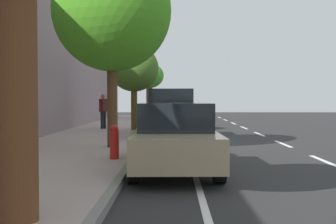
# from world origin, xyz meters

# --- Properties ---
(ground) EXTENTS (68.91, 68.91, 0.00)m
(ground) POSITION_xyz_m (0.00, 0.00, 0.00)
(ground) COLOR #292929
(sidewalk) EXTENTS (3.95, 43.07, 0.15)m
(sidewalk) POSITION_xyz_m (3.88, 0.00, 0.07)
(sidewalk) COLOR #AB958F
(sidewalk) RESTS_ON ground
(curb_edge) EXTENTS (0.16, 43.07, 0.15)m
(curb_edge) POSITION_xyz_m (1.82, 0.00, 0.07)
(curb_edge) COLOR gray
(curb_edge) RESTS_ON ground
(lane_stripe_centre) EXTENTS (0.14, 40.00, 0.01)m
(lane_stripe_centre) POSITION_xyz_m (-3.09, -1.54, 0.00)
(lane_stripe_centre) COLOR white
(lane_stripe_centre) RESTS_ON ground
(lane_stripe_bike_edge) EXTENTS (0.12, 43.07, 0.01)m
(lane_stripe_bike_edge) POSITION_xyz_m (0.35, 0.00, 0.00)
(lane_stripe_bike_edge) COLOR white
(lane_stripe_bike_edge) RESTS_ON ground
(building_facade) EXTENTS (0.50, 43.07, 6.05)m
(building_facade) POSITION_xyz_m (6.11, 0.00, 3.02)
(building_facade) COLOR gray
(building_facade) RESTS_ON ground
(parked_sedan_white_nearest) EXTENTS (1.99, 4.47, 1.52)m
(parked_sedan_white_nearest) POSITION_xyz_m (0.88, -14.17, 0.75)
(parked_sedan_white_nearest) COLOR white
(parked_sedan_white_nearest) RESTS_ON ground
(parked_suv_black_second) EXTENTS (2.02, 4.73, 1.99)m
(parked_suv_black_second) POSITION_xyz_m (0.89, -1.60, 1.03)
(parked_suv_black_second) COLOR black
(parked_suv_black_second) RESTS_ON ground
(parked_sedan_tan_mid) EXTENTS (1.93, 4.44, 1.52)m
(parked_sedan_tan_mid) POSITION_xyz_m (0.79, 6.30, 0.75)
(parked_sedan_tan_mid) COLOR tan
(parked_sedan_tan_mid) RESTS_ON ground
(bicycle_at_curb) EXTENTS (1.61, 0.77, 0.76)m
(bicycle_at_curb) POSITION_xyz_m (1.36, -5.86, 0.37)
(bicycle_at_curb) COLOR black
(bicycle_at_curb) RESTS_ON ground
(cyclist_with_backpack) EXTENTS (0.46, 0.61, 1.74)m
(cyclist_with_backpack) POSITION_xyz_m (1.58, -6.30, 1.07)
(cyclist_with_backpack) COLOR #C6B284
(cyclist_with_backpack) RESTS_ON ground
(street_tree_near_cyclist) EXTENTS (2.21, 2.21, 4.17)m
(street_tree_near_cyclist) POSITION_xyz_m (2.67, -16.74, 3.26)
(street_tree_near_cyclist) COLOR brown
(street_tree_near_cyclist) RESTS_ON sidewalk
(street_tree_mid_block) EXTENTS (2.32, 2.32, 3.97)m
(street_tree_mid_block) POSITION_xyz_m (2.67, -4.23, 3.00)
(street_tree_mid_block) COLOR brown
(street_tree_mid_block) RESTS_ON sidewalk
(street_tree_far_end) EXTENTS (3.57, 3.57, 5.95)m
(street_tree_far_end) POSITION_xyz_m (2.67, 2.87, 4.25)
(street_tree_far_end) COLOR brown
(street_tree_far_end) RESTS_ON sidewalk
(pedestrian_on_phone) EXTENTS (0.38, 0.56, 1.69)m
(pedestrian_on_phone) POSITION_xyz_m (4.23, -4.94, 1.11)
(pedestrian_on_phone) COLOR black
(pedestrian_on_phone) RESTS_ON sidewalk
(fire_hydrant) EXTENTS (0.22, 0.22, 0.84)m
(fire_hydrant) POSITION_xyz_m (2.25, 5.43, 0.57)
(fire_hydrant) COLOR red
(fire_hydrant) RESTS_ON sidewalk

